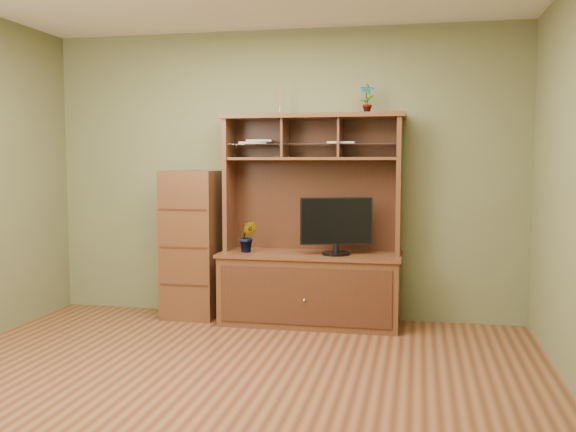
# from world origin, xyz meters

# --- Properties ---
(room) EXTENTS (4.54, 4.04, 2.74)m
(room) POSITION_xyz_m (0.00, 0.00, 1.35)
(room) COLOR #522A17
(room) RESTS_ON ground
(media_hutch) EXTENTS (1.66, 0.61, 1.90)m
(media_hutch) POSITION_xyz_m (0.32, 1.73, 0.52)
(media_hutch) COLOR #472814
(media_hutch) RESTS_ON room
(monitor) EXTENTS (0.63, 0.25, 0.51)m
(monitor) POSITION_xyz_m (0.56, 1.64, 0.92)
(monitor) COLOR black
(monitor) RESTS_ON media_hutch
(orchid_plant) EXTENTS (0.17, 0.15, 0.28)m
(orchid_plant) POSITION_xyz_m (-0.25, 1.65, 0.79)
(orchid_plant) COLOR #2B561D
(orchid_plant) RESTS_ON media_hutch
(top_plant) EXTENTS (0.14, 0.10, 0.27)m
(top_plant) POSITION_xyz_m (0.80, 1.80, 2.03)
(top_plant) COLOR #2A6E26
(top_plant) RESTS_ON media_hutch
(reed_diffuser) EXTENTS (0.05, 0.05, 0.26)m
(reed_diffuser) POSITION_xyz_m (0.02, 1.80, 2.00)
(reed_diffuser) COLOR silver
(reed_diffuser) RESTS_ON media_hutch
(magazines) EXTENTS (1.09, 0.24, 0.04)m
(magazines) POSITION_xyz_m (0.04, 1.80, 1.65)
(magazines) COLOR silver
(magazines) RESTS_ON media_hutch
(side_cabinet) EXTENTS (0.50, 0.45, 1.39)m
(side_cabinet) POSITION_xyz_m (-0.83, 1.76, 0.69)
(side_cabinet) COLOR #472814
(side_cabinet) RESTS_ON room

